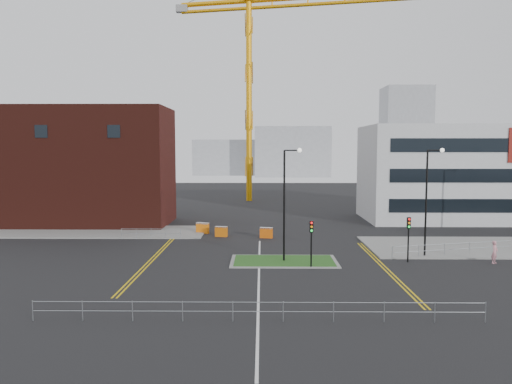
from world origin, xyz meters
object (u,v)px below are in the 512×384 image
at_px(tower_crane, 283,46).
at_px(traffic_light_island, 311,235).
at_px(streetlamp_island, 287,195).
at_px(pedestrian, 495,252).

distance_m(tower_crane, traffic_light_island, 53.37).
relative_size(streetlamp_island, pedestrian, 5.04).
bearing_deg(tower_crane, streetlamp_island, -91.84).
distance_m(traffic_light_island, pedestrian, 14.95).
xyz_separation_m(tower_crane, pedestrian, (15.08, -46.22, -25.31)).
relative_size(streetlamp_island, traffic_light_island, 2.52).
height_order(tower_crane, pedestrian, tower_crane).
xyz_separation_m(traffic_light_island, pedestrian, (14.77, 1.62, -1.66)).
height_order(streetlamp_island, traffic_light_island, streetlamp_island).
xyz_separation_m(tower_crane, streetlamp_island, (-1.47, -45.82, -20.80)).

